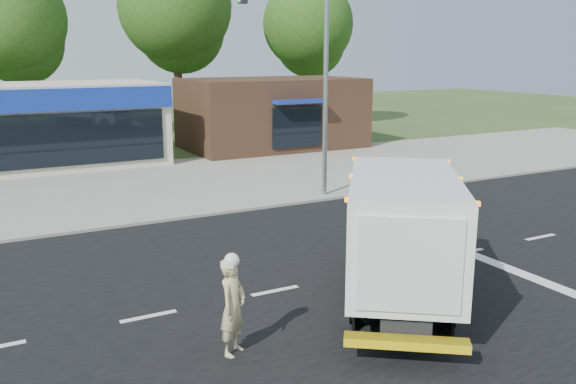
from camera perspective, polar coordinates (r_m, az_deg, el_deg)
name	(u,v)px	position (r m, az deg, el deg)	size (l,w,h in m)	color
ground	(379,270)	(15.92, 8.53, -7.26)	(120.00, 120.00, 0.00)	#385123
road_asphalt	(379,270)	(15.92, 8.53, -7.24)	(60.00, 14.00, 0.02)	black
sidewalk	(247,201)	(22.70, -3.87, -0.85)	(60.00, 2.40, 0.12)	gray
parking_apron	(194,175)	(27.98, -8.78, 1.55)	(60.00, 9.00, 0.02)	gray
lane_markings	(456,277)	(15.78, 15.46, -7.71)	(55.20, 7.00, 0.01)	silver
ems_box_truck	(401,225)	(13.71, 10.54, -3.08)	(5.64, 6.68, 2.99)	black
emergency_worker	(233,305)	(11.34, -5.19, -10.50)	(0.80, 0.77, 1.95)	#CBBC87
brown_storefront	(272,113)	(35.87, -1.49, 7.39)	(10.00, 6.70, 4.00)	#382316
traffic_signal_pole	(311,67)	(22.60, 2.14, 11.57)	(3.51, 0.25, 8.00)	gray
background_trees	(100,21)	(40.95, -17.21, 15.07)	(36.77, 7.39, 12.10)	#332114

